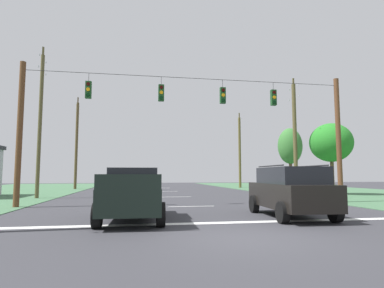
{
  "coord_description": "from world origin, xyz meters",
  "views": [
    {
      "loc": [
        -2.89,
        -8.55,
        1.69
      ],
      "look_at": [
        0.35,
        10.51,
        3.53
      ],
      "focal_mm": 30.22,
      "sensor_mm": 36.0,
      "label": 1
    }
  ],
  "objects_px": {
    "overhead_signal_span": "(192,128)",
    "suv_black": "(290,190)",
    "utility_pole_far_right": "(240,151)",
    "distant_car_crossing_white": "(272,183)",
    "utility_pole_mid_left": "(40,120)",
    "pickup_truck": "(132,194)",
    "tree_roadside_far_right": "(290,146)",
    "tree_roadside_right": "(331,143)",
    "utility_pole_mid_right": "(295,136)",
    "utility_pole_far_left": "(77,143)"
  },
  "relations": [
    {
      "from": "overhead_signal_span",
      "to": "utility_pole_far_left",
      "type": "height_order",
      "value": "utility_pole_far_left"
    },
    {
      "from": "tree_roadside_right",
      "to": "utility_pole_far_right",
      "type": "bearing_deg",
      "value": 101.03
    },
    {
      "from": "utility_pole_far_right",
      "to": "utility_pole_far_left",
      "type": "distance_m",
      "value": 20.29
    },
    {
      "from": "utility_pole_mid_left",
      "to": "tree_roadside_right",
      "type": "bearing_deg",
      "value": 0.57
    },
    {
      "from": "suv_black",
      "to": "utility_pole_far_right",
      "type": "xyz_separation_m",
      "value": [
        7.12,
        28.14,
        3.66
      ]
    },
    {
      "from": "utility_pole_mid_right",
      "to": "tree_roadside_right",
      "type": "height_order",
      "value": "utility_pole_mid_right"
    },
    {
      "from": "overhead_signal_span",
      "to": "tree_roadside_far_right",
      "type": "bearing_deg",
      "value": 48.78
    },
    {
      "from": "overhead_signal_span",
      "to": "utility_pole_far_left",
      "type": "relative_size",
      "value": 1.72
    },
    {
      "from": "overhead_signal_span",
      "to": "tree_roadside_far_right",
      "type": "xyz_separation_m",
      "value": [
        14.06,
        16.05,
        0.56
      ]
    },
    {
      "from": "utility_pole_mid_right",
      "to": "tree_roadside_far_right",
      "type": "bearing_deg",
      "value": 65.81
    },
    {
      "from": "suv_black",
      "to": "utility_pole_mid_right",
      "type": "xyz_separation_m",
      "value": [
        7.04,
        12.98,
        3.86
      ]
    },
    {
      "from": "utility_pole_far_right",
      "to": "tree_roadside_right",
      "type": "height_order",
      "value": "utility_pole_far_right"
    },
    {
      "from": "utility_pole_far_left",
      "to": "pickup_truck",
      "type": "bearing_deg",
      "value": -75.62
    },
    {
      "from": "tree_roadside_right",
      "to": "utility_pole_mid_right",
      "type": "bearing_deg",
      "value": 173.84
    },
    {
      "from": "distant_car_crossing_white",
      "to": "tree_roadside_right",
      "type": "height_order",
      "value": "tree_roadside_right"
    },
    {
      "from": "tree_roadside_far_right",
      "to": "utility_pole_mid_left",
      "type": "bearing_deg",
      "value": -158.5
    },
    {
      "from": "utility_pole_far_right",
      "to": "pickup_truck",
      "type": "bearing_deg",
      "value": -115.67
    },
    {
      "from": "distant_car_crossing_white",
      "to": "tree_roadside_right",
      "type": "relative_size",
      "value": 0.73
    },
    {
      "from": "distant_car_crossing_white",
      "to": "tree_roadside_far_right",
      "type": "height_order",
      "value": "tree_roadside_far_right"
    },
    {
      "from": "suv_black",
      "to": "utility_pole_mid_left",
      "type": "height_order",
      "value": "utility_pole_mid_left"
    },
    {
      "from": "pickup_truck",
      "to": "utility_pole_far_right",
      "type": "xyz_separation_m",
      "value": [
        13.35,
        27.77,
        3.76
      ]
    },
    {
      "from": "utility_pole_mid_right",
      "to": "utility_pole_far_left",
      "type": "relative_size",
      "value": 0.91
    },
    {
      "from": "distant_car_crossing_white",
      "to": "utility_pole_mid_left",
      "type": "distance_m",
      "value": 22.45
    },
    {
      "from": "overhead_signal_span",
      "to": "pickup_truck",
      "type": "height_order",
      "value": "overhead_signal_span"
    },
    {
      "from": "distant_car_crossing_white",
      "to": "utility_pole_far_right",
      "type": "relative_size",
      "value": 0.45
    },
    {
      "from": "utility_pole_far_right",
      "to": "tree_roadside_right",
      "type": "bearing_deg",
      "value": -78.97
    },
    {
      "from": "distant_car_crossing_white",
      "to": "utility_pole_far_right",
      "type": "bearing_deg",
      "value": 93.95
    },
    {
      "from": "utility_pole_far_right",
      "to": "tree_roadside_far_right",
      "type": "xyz_separation_m",
      "value": [
        3.93,
        -6.22,
        0.16
      ]
    },
    {
      "from": "suv_black",
      "to": "overhead_signal_span",
      "type": "bearing_deg",
      "value": 117.2
    },
    {
      "from": "overhead_signal_span",
      "to": "utility_pole_far_right",
      "type": "xyz_separation_m",
      "value": [
        10.13,
        22.27,
        0.39
      ]
    },
    {
      "from": "distant_car_crossing_white",
      "to": "utility_pole_far_right",
      "type": "height_order",
      "value": "utility_pole_far_right"
    },
    {
      "from": "overhead_signal_span",
      "to": "utility_pole_mid_left",
      "type": "distance_m",
      "value": 12.06
    },
    {
      "from": "overhead_signal_span",
      "to": "suv_black",
      "type": "xyz_separation_m",
      "value": [
        3.01,
        -5.86,
        -3.27
      ]
    },
    {
      "from": "suv_black",
      "to": "tree_roadside_far_right",
      "type": "bearing_deg",
      "value": 63.24
    },
    {
      "from": "distant_car_crossing_white",
      "to": "utility_pole_far_left",
      "type": "xyz_separation_m",
      "value": [
        -20.86,
        7.93,
        4.57
      ]
    },
    {
      "from": "distant_car_crossing_white",
      "to": "utility_pole_mid_right",
      "type": "xyz_separation_m",
      "value": [
        -0.68,
        -6.42,
        4.13
      ]
    },
    {
      "from": "distant_car_crossing_white",
      "to": "utility_pole_mid_left",
      "type": "bearing_deg",
      "value": -161.41
    },
    {
      "from": "utility_pole_mid_right",
      "to": "pickup_truck",
      "type": "bearing_deg",
      "value": -136.45
    },
    {
      "from": "suv_black",
      "to": "utility_pole_far_right",
      "type": "height_order",
      "value": "utility_pole_far_right"
    },
    {
      "from": "suv_black",
      "to": "utility_pole_far_right",
      "type": "relative_size",
      "value": 0.5
    },
    {
      "from": "utility_pole_mid_right",
      "to": "tree_roadside_right",
      "type": "distance_m",
      "value": 3.17
    },
    {
      "from": "utility_pole_far_left",
      "to": "tree_roadside_far_right",
      "type": "relative_size",
      "value": 1.56
    },
    {
      "from": "tree_roadside_far_right",
      "to": "tree_roadside_right",
      "type": "bearing_deg",
      "value": -95.61
    },
    {
      "from": "distant_car_crossing_white",
      "to": "tree_roadside_right",
      "type": "xyz_separation_m",
      "value": [
        2.42,
        -6.76,
        3.59
      ]
    },
    {
      "from": "tree_roadside_right",
      "to": "tree_roadside_far_right",
      "type": "distance_m",
      "value": 9.32
    },
    {
      "from": "utility_pole_mid_left",
      "to": "utility_pole_far_left",
      "type": "relative_size",
      "value": 1.02
    },
    {
      "from": "utility_pole_mid_left",
      "to": "suv_black",
      "type": "bearing_deg",
      "value": -43.55
    },
    {
      "from": "distant_car_crossing_white",
      "to": "overhead_signal_span",
      "type": "bearing_deg",
      "value": -128.4
    },
    {
      "from": "pickup_truck",
      "to": "tree_roadside_right",
      "type": "relative_size",
      "value": 0.9
    },
    {
      "from": "overhead_signal_span",
      "to": "suv_black",
      "type": "bearing_deg",
      "value": -62.8
    }
  ]
}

